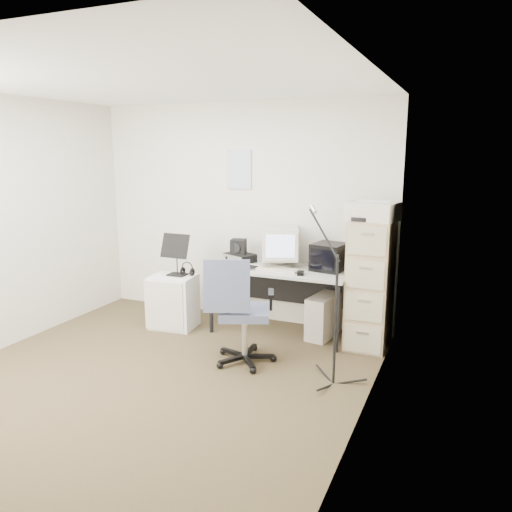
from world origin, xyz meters
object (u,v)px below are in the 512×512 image
at_px(desk, 281,300).
at_px(office_chair, 245,310).
at_px(filing_cabinet, 370,283).
at_px(side_cart, 174,301).

height_order(desk, office_chair, office_chair).
distance_m(filing_cabinet, desk, 0.99).
relative_size(desk, side_cart, 2.51).
bearing_deg(office_chair, side_cart, 131.98).
xyz_separation_m(desk, side_cart, (-1.17, -0.32, -0.07)).
bearing_deg(desk, office_chair, -92.49).
bearing_deg(filing_cabinet, desk, -178.19).
bearing_deg(desk, filing_cabinet, 1.81).
bearing_deg(filing_cabinet, office_chair, -137.71).
height_order(filing_cabinet, side_cart, filing_cabinet).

